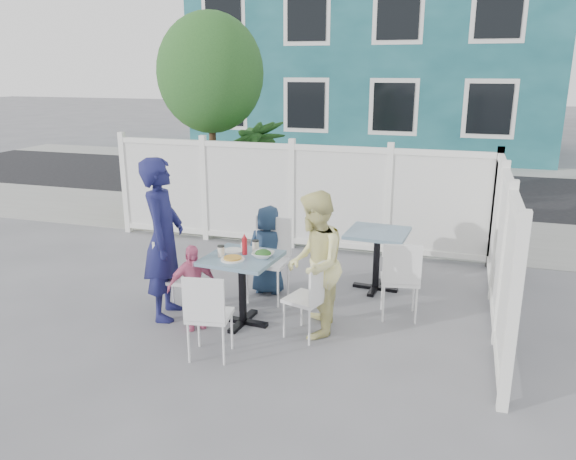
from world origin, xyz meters
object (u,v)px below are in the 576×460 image
(chair_left, at_px, (173,270))
(chair_near, at_px, (207,311))
(utility_cabinet, at_px, (195,180))
(main_table, at_px, (242,272))
(chair_back, at_px, (270,253))
(man, at_px, (163,239))
(spare_table, at_px, (377,245))
(toddler, at_px, (192,287))
(boy, at_px, (268,250))
(woman, at_px, (314,265))
(chair_right, at_px, (312,293))

(chair_left, bearing_deg, chair_near, 39.56)
(utility_cabinet, distance_m, main_table, 5.10)
(chair_back, height_order, man, man)
(spare_table, height_order, toddler, toddler)
(main_table, height_order, spare_table, main_table)
(utility_cabinet, height_order, main_table, utility_cabinet)
(man, relative_size, boy, 1.63)
(chair_left, relative_size, boy, 0.83)
(chair_left, height_order, toddler, toddler)
(woman, relative_size, toddler, 1.64)
(boy, bearing_deg, man, 46.96)
(spare_table, xyz_separation_m, chair_back, (-1.18, -0.63, -0.02))
(chair_left, distance_m, toddler, 0.43)
(main_table, bearing_deg, toddler, -152.13)
(chair_near, relative_size, man, 0.48)
(main_table, relative_size, woman, 0.52)
(spare_table, bearing_deg, toddler, -135.57)
(toddler, bearing_deg, chair_back, 20.64)
(utility_cabinet, bearing_deg, chair_near, -60.98)
(chair_right, distance_m, chair_back, 1.16)
(utility_cabinet, height_order, chair_left, utility_cabinet)
(chair_right, distance_m, chair_near, 1.09)
(utility_cabinet, relative_size, boy, 1.12)
(toddler, bearing_deg, main_table, -14.92)
(man, bearing_deg, boy, -56.09)
(chair_left, bearing_deg, toddler, 51.92)
(main_table, bearing_deg, chair_right, -7.20)
(man, bearing_deg, spare_table, -69.99)
(main_table, relative_size, chair_back, 0.81)
(chair_left, xyz_separation_m, toddler, (0.36, -0.23, -0.07))
(chair_back, height_order, chair_near, chair_back)
(spare_table, xyz_separation_m, boy, (-1.25, -0.49, -0.04))
(chair_near, bearing_deg, boy, 81.36)
(chair_left, distance_m, chair_right, 1.62)
(chair_right, height_order, chair_near, chair_near)
(boy, distance_m, toddler, 1.25)
(chair_back, relative_size, woman, 0.65)
(toddler, bearing_deg, woman, -30.91)
(woman, bearing_deg, chair_right, -6.98)
(main_table, xyz_separation_m, chair_back, (0.05, 0.78, -0.03))
(man, bearing_deg, chair_left, -67.47)
(utility_cabinet, bearing_deg, woman, -49.47)
(main_table, relative_size, chair_near, 0.91)
(chair_near, distance_m, woman, 1.20)
(main_table, bearing_deg, utility_cabinet, 122.02)
(main_table, distance_m, chair_right, 0.81)
(woman, bearing_deg, chair_left, -98.61)
(utility_cabinet, distance_m, boy, 4.34)
(main_table, relative_size, chair_right, 0.94)
(chair_left, relative_size, chair_near, 1.05)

